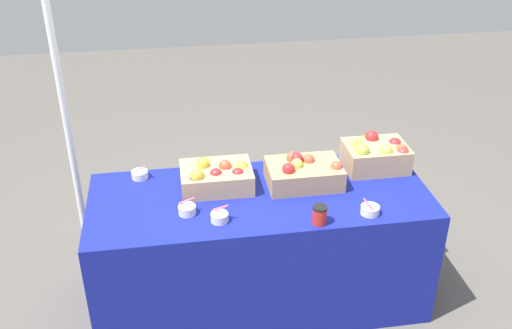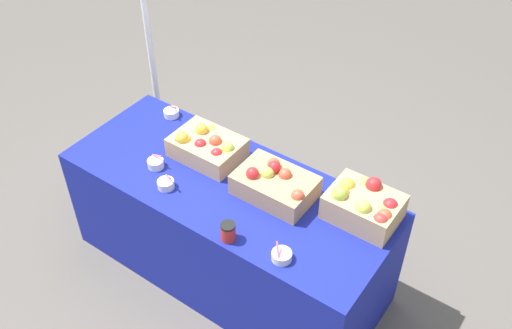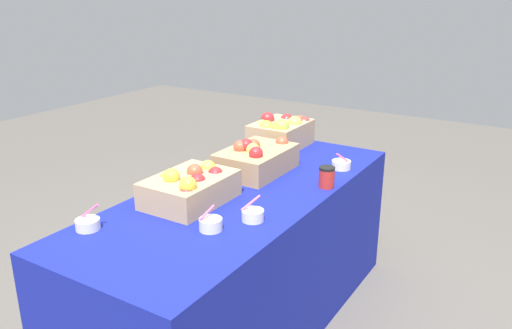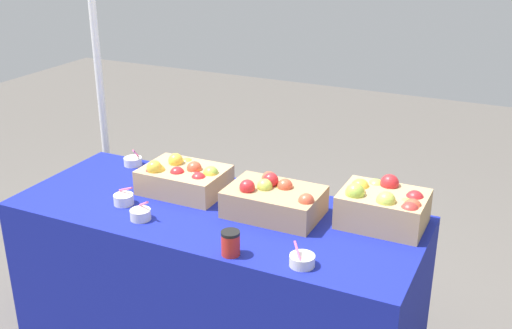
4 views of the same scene
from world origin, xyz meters
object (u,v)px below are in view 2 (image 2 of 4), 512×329
at_px(apple_crate_right, 207,146).
at_px(sample_bowl_far, 171,113).
at_px(sample_bowl_extra, 156,163).
at_px(coffee_cup, 228,232).
at_px(sample_bowl_mid, 282,256).
at_px(sample_bowl_near, 166,184).
at_px(tent_pole, 150,46).
at_px(apple_crate_middle, 275,184).
at_px(apple_crate_left, 364,205).

distance_m(apple_crate_right, sample_bowl_far, 0.47).
distance_m(sample_bowl_extra, coffee_cup, 0.70).
bearing_deg(apple_crate_right, sample_bowl_mid, -26.97).
xyz_separation_m(sample_bowl_near, coffee_cup, (0.50, -0.10, 0.03)).
relative_size(sample_bowl_near, tent_pole, 0.05).
bearing_deg(sample_bowl_extra, sample_bowl_near, -30.28).
relative_size(sample_bowl_extra, coffee_cup, 0.90).
relative_size(apple_crate_right, sample_bowl_near, 3.99).
relative_size(apple_crate_right, sample_bowl_mid, 4.00).
bearing_deg(sample_bowl_far, tent_pole, 145.75).
xyz_separation_m(apple_crate_right, tent_pole, (-0.85, 0.46, 0.16)).
height_order(sample_bowl_extra, coffee_cup, coffee_cup).
height_order(apple_crate_right, sample_bowl_mid, apple_crate_right).
bearing_deg(apple_crate_middle, coffee_cup, -91.36).
relative_size(sample_bowl_mid, sample_bowl_far, 0.95).
relative_size(apple_crate_middle, sample_bowl_mid, 4.20).
bearing_deg(apple_crate_right, apple_crate_left, 4.53).
bearing_deg(apple_crate_left, sample_bowl_near, -157.16).
xyz_separation_m(sample_bowl_far, tent_pole, (-0.41, 0.28, 0.21)).
relative_size(apple_crate_left, sample_bowl_extra, 3.93).
relative_size(apple_crate_left, sample_bowl_near, 3.65).
bearing_deg(coffee_cup, apple_crate_left, 47.13).
bearing_deg(tent_pole, sample_bowl_far, -34.25).
height_order(sample_bowl_far, coffee_cup, sample_bowl_far).
bearing_deg(apple_crate_middle, sample_bowl_near, -149.56).
height_order(apple_crate_right, tent_pole, tent_pole).
bearing_deg(apple_crate_left, sample_bowl_far, 175.93).
bearing_deg(sample_bowl_far, apple_crate_left, -4.07).
relative_size(sample_bowl_near, coffee_cup, 0.97).
relative_size(sample_bowl_mid, sample_bowl_extra, 1.07).
bearing_deg(sample_bowl_near, tent_pole, 136.16).
relative_size(apple_crate_left, sample_bowl_mid, 3.66).
height_order(sample_bowl_extra, tent_pole, tent_pole).
distance_m(sample_bowl_mid, sample_bowl_extra, 0.97).
xyz_separation_m(sample_bowl_far, sample_bowl_extra, (0.25, -0.42, 0.00)).
distance_m(sample_bowl_near, coffee_cup, 0.52).
height_order(apple_crate_right, coffee_cup, apple_crate_right).
height_order(apple_crate_left, apple_crate_right, apple_crate_left).
distance_m(apple_crate_middle, sample_bowl_mid, 0.46).
relative_size(sample_bowl_mid, coffee_cup, 0.97).
bearing_deg(apple_crate_left, apple_crate_right, -175.47).
bearing_deg(tent_pole, apple_crate_middle, -20.13).
height_order(coffee_cup, tent_pole, tent_pole).
relative_size(apple_crate_middle, sample_bowl_extra, 4.50).
relative_size(sample_bowl_far, sample_bowl_extra, 1.13).
height_order(apple_crate_middle, sample_bowl_far, apple_crate_middle).
xyz_separation_m(apple_crate_middle, sample_bowl_far, (-0.93, 0.21, -0.05)).
xyz_separation_m(apple_crate_middle, sample_bowl_mid, (0.28, -0.36, -0.05)).
distance_m(sample_bowl_far, tent_pole, 0.54).
bearing_deg(coffee_cup, apple_crate_middle, 88.64).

